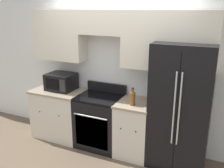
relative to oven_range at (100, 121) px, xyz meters
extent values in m
plane|color=brown|center=(0.23, -0.31, -0.46)|extent=(12.00, 12.00, 0.00)
cube|color=silver|center=(0.23, 0.35, 0.84)|extent=(8.00, 0.06, 2.60)
cube|color=beige|center=(-0.83, 0.15, 1.42)|extent=(0.92, 0.33, 0.87)
cube|color=beige|center=(0.00, 0.15, 1.66)|extent=(0.75, 0.33, 0.39)
cube|color=beige|center=(1.07, 0.15, 1.42)|extent=(1.38, 0.33, 0.87)
cube|color=beige|center=(-0.83, 0.00, -0.02)|extent=(0.92, 0.62, 0.87)
cube|color=gray|center=(-0.83, 0.00, 0.43)|extent=(0.94, 0.64, 0.03)
sphere|color=black|center=(-1.04, -0.31, 0.11)|extent=(0.03, 0.03, 0.03)
sphere|color=black|center=(-0.63, -0.31, 0.11)|extent=(0.03, 0.03, 0.03)
cube|color=beige|center=(0.64, 0.00, -0.02)|extent=(0.54, 0.62, 0.87)
cube|color=gray|center=(0.64, 0.00, 0.43)|extent=(0.56, 0.64, 0.03)
sphere|color=black|center=(0.52, -0.31, 0.11)|extent=(0.03, 0.03, 0.03)
sphere|color=black|center=(0.76, -0.31, 0.11)|extent=(0.03, 0.03, 0.03)
cube|color=black|center=(0.00, 0.00, -0.03)|extent=(0.75, 0.62, 0.87)
cube|color=black|center=(0.00, -0.30, -0.07)|extent=(0.60, 0.01, 0.56)
cube|color=black|center=(0.00, 0.00, 0.43)|extent=(0.75, 0.62, 0.04)
cube|color=black|center=(0.00, 0.28, 0.53)|extent=(0.75, 0.04, 0.16)
cylinder|color=silver|center=(0.00, -0.33, 0.22)|extent=(0.60, 0.02, 0.02)
cube|color=black|center=(1.33, 0.06, 0.48)|extent=(0.85, 0.75, 1.89)
cube|color=black|center=(1.33, -0.31, 0.48)|extent=(0.01, 0.01, 1.73)
cylinder|color=#B7B7BC|center=(1.30, -0.33, 0.58)|extent=(0.02, 0.02, 1.04)
cylinder|color=#B7B7BC|center=(1.37, -0.33, 0.58)|extent=(0.02, 0.02, 1.04)
cube|color=black|center=(-0.80, 0.05, 0.60)|extent=(0.49, 0.41, 0.30)
cube|color=black|center=(-0.84, -0.15, 0.60)|extent=(0.27, 0.01, 0.19)
cube|color=#262628|center=(-0.63, -0.15, 0.60)|extent=(0.11, 0.01, 0.21)
cylinder|color=brown|center=(0.63, -0.12, 0.55)|extent=(0.09, 0.09, 0.20)
cylinder|color=brown|center=(0.63, -0.12, 0.68)|extent=(0.04, 0.04, 0.06)
cylinder|color=black|center=(0.63, -0.12, 0.71)|extent=(0.04, 0.04, 0.02)
camera|label=1|loc=(1.82, -3.49, 1.89)|focal=40.00mm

